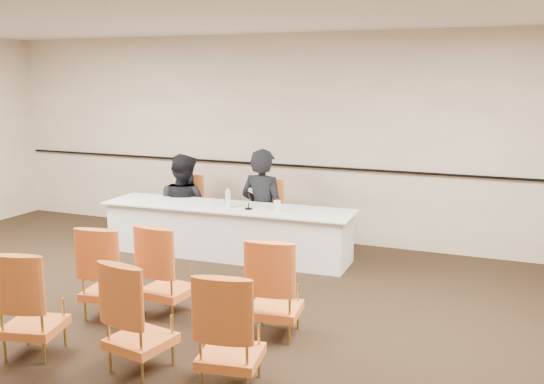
{
  "coord_description": "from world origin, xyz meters",
  "views": [
    {
      "loc": [
        3.08,
        -4.29,
        2.38
      ],
      "look_at": [
        0.2,
        2.6,
        0.96
      ],
      "focal_mm": 40.0,
      "sensor_mm": 36.0,
      "label": 1
    }
  ],
  "objects_px": {
    "aud_chair_back_left": "(33,302)",
    "aud_chair_back_right": "(231,329)",
    "panelist_second": "(184,212)",
    "drinking_glass": "(229,204)",
    "panel_table": "(227,231)",
    "water_bottle": "(228,197)",
    "microphone": "(249,199)",
    "panelist_main_chair": "(263,215)",
    "aud_chair_front_left": "(109,271)",
    "panelist_second_chair": "(184,208)",
    "aud_chair_front_right": "(275,286)",
    "aud_chair_back_mid": "(140,315)",
    "panelist_main": "(263,215)",
    "aud_chair_front_mid": "(167,269)",
    "coffee_cup": "(277,206)"
  },
  "relations": [
    {
      "from": "aud_chair_front_left",
      "to": "aud_chair_front_right",
      "type": "bearing_deg",
      "value": -0.73
    },
    {
      "from": "panel_table",
      "to": "aud_chair_back_mid",
      "type": "distance_m",
      "value": 3.27
    },
    {
      "from": "drinking_glass",
      "to": "panelist_main_chair",
      "type": "bearing_deg",
      "value": 70.2
    },
    {
      "from": "panelist_second",
      "to": "coffee_cup",
      "type": "xyz_separation_m",
      "value": [
        1.71,
        -0.54,
        0.34
      ]
    },
    {
      "from": "water_bottle",
      "to": "aud_chair_back_right",
      "type": "relative_size",
      "value": 0.26
    },
    {
      "from": "panelist_second",
      "to": "drinking_glass",
      "type": "bearing_deg",
      "value": 160.36
    },
    {
      "from": "panelist_second",
      "to": "aud_chair_back_right",
      "type": "height_order",
      "value": "panelist_second"
    },
    {
      "from": "panelist_main",
      "to": "aud_chair_front_mid",
      "type": "distance_m",
      "value": 2.61
    },
    {
      "from": "aud_chair_front_left",
      "to": "coffee_cup",
      "type": "bearing_deg",
      "value": 60.6
    },
    {
      "from": "coffee_cup",
      "to": "panelist_main_chair",
      "type": "bearing_deg",
      "value": 127.65
    },
    {
      "from": "drinking_glass",
      "to": "aud_chair_front_mid",
      "type": "xyz_separation_m",
      "value": [
        0.3,
        -1.99,
        -0.26
      ]
    },
    {
      "from": "microphone",
      "to": "drinking_glass",
      "type": "xyz_separation_m",
      "value": [
        -0.29,
        0.0,
        -0.08
      ]
    },
    {
      "from": "aud_chair_back_left",
      "to": "aud_chair_back_right",
      "type": "distance_m",
      "value": 1.84
    },
    {
      "from": "aud_chair_front_left",
      "to": "aud_chair_front_mid",
      "type": "xyz_separation_m",
      "value": [
        0.51,
        0.26,
        0.0
      ]
    },
    {
      "from": "water_bottle",
      "to": "aud_chair_back_mid",
      "type": "xyz_separation_m",
      "value": [
        0.77,
        -3.14,
        -0.34
      ]
    },
    {
      "from": "panelist_second",
      "to": "aud_chair_back_right",
      "type": "xyz_separation_m",
      "value": [
        2.58,
        -3.62,
        0.05
      ]
    },
    {
      "from": "panelist_second_chair",
      "to": "coffee_cup",
      "type": "height_order",
      "value": "panelist_second_chair"
    },
    {
      "from": "panel_table",
      "to": "water_bottle",
      "type": "relative_size",
      "value": 13.76
    },
    {
      "from": "panel_table",
      "to": "panelist_second_chair",
      "type": "bearing_deg",
      "value": 150.78
    },
    {
      "from": "aud_chair_front_mid",
      "to": "aud_chair_back_right",
      "type": "height_order",
      "value": "same"
    },
    {
      "from": "panelist_main_chair",
      "to": "aud_chair_back_right",
      "type": "xyz_separation_m",
      "value": [
        1.32,
        -3.67,
        0.0
      ]
    },
    {
      "from": "water_bottle",
      "to": "drinking_glass",
      "type": "distance_m",
      "value": 0.1
    },
    {
      "from": "aud_chair_front_left",
      "to": "aud_chair_back_right",
      "type": "relative_size",
      "value": 1.0
    },
    {
      "from": "panelist_second_chair",
      "to": "aud_chair_front_left",
      "type": "relative_size",
      "value": 1.0
    },
    {
      "from": "aud_chair_front_left",
      "to": "aud_chair_back_mid",
      "type": "height_order",
      "value": "same"
    },
    {
      "from": "panelist_main_chair",
      "to": "aud_chair_front_left",
      "type": "relative_size",
      "value": 1.0
    },
    {
      "from": "panel_table",
      "to": "microphone",
      "type": "relative_size",
      "value": 12.91
    },
    {
      "from": "aud_chair_front_left",
      "to": "panelist_second",
      "type": "bearing_deg",
      "value": 98.17
    },
    {
      "from": "panelist_second",
      "to": "aud_chair_back_left",
      "type": "distance_m",
      "value": 3.84
    },
    {
      "from": "panelist_second_chair",
      "to": "aud_chair_back_right",
      "type": "height_order",
      "value": "same"
    },
    {
      "from": "microphone",
      "to": "coffee_cup",
      "type": "bearing_deg",
      "value": -11.21
    },
    {
      "from": "panelist_second_chair",
      "to": "microphone",
      "type": "distance_m",
      "value": 1.48
    },
    {
      "from": "panelist_main",
      "to": "microphone",
      "type": "bearing_deg",
      "value": 103.41
    },
    {
      "from": "aud_chair_back_left",
      "to": "panelist_second",
      "type": "bearing_deg",
      "value": 87.07
    },
    {
      "from": "aud_chair_front_left",
      "to": "aud_chair_back_left",
      "type": "height_order",
      "value": "same"
    },
    {
      "from": "aud_chair_back_left",
      "to": "aud_chair_back_right",
      "type": "bearing_deg",
      "value": -9.49
    },
    {
      "from": "panel_table",
      "to": "aud_chair_front_right",
      "type": "relative_size",
      "value": 3.62
    },
    {
      "from": "panelist_main",
      "to": "panelist_second",
      "type": "bearing_deg",
      "value": 9.43
    },
    {
      "from": "panelist_main_chair",
      "to": "microphone",
      "type": "distance_m",
      "value": 0.71
    },
    {
      "from": "panelist_main_chair",
      "to": "aud_chair_front_left",
      "type": "distance_m",
      "value": 2.9
    },
    {
      "from": "panel_table",
      "to": "aud_chair_front_mid",
      "type": "distance_m",
      "value": 2.1
    },
    {
      "from": "aud_chair_back_mid",
      "to": "aud_chair_back_right",
      "type": "distance_m",
      "value": 0.81
    },
    {
      "from": "panelist_main_chair",
      "to": "drinking_glass",
      "type": "bearing_deg",
      "value": -112.09
    },
    {
      "from": "aud_chair_front_right",
      "to": "aud_chair_back_left",
      "type": "xyz_separation_m",
      "value": [
        -1.79,
        -1.17,
        0.0
      ]
    },
    {
      "from": "panel_table",
      "to": "water_bottle",
      "type": "distance_m",
      "value": 0.47
    },
    {
      "from": "water_bottle",
      "to": "aud_chair_front_right",
      "type": "distance_m",
      "value": 2.61
    },
    {
      "from": "panelist_second_chair",
      "to": "aud_chair_front_right",
      "type": "height_order",
      "value": "same"
    },
    {
      "from": "panel_table",
      "to": "aud_chair_back_mid",
      "type": "relative_size",
      "value": 3.62
    },
    {
      "from": "panelist_second",
      "to": "aud_chair_front_left",
      "type": "xyz_separation_m",
      "value": [
        0.82,
        -2.82,
        0.05
      ]
    },
    {
      "from": "water_bottle",
      "to": "panelist_main_chair",
      "type": "bearing_deg",
      "value": 65.74
    }
  ]
}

